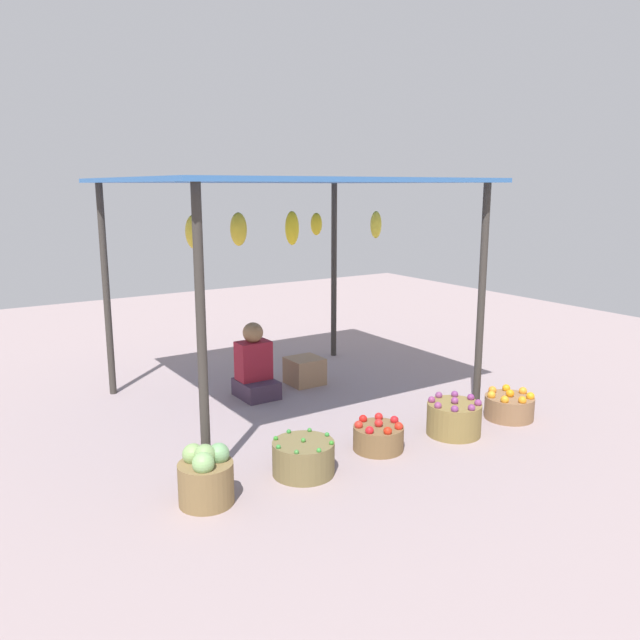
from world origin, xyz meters
TOP-DOWN VIEW (x-y plane):
  - ground_plane at (0.00, 0.00)m, footprint 14.00×14.00m
  - market_stall_structure at (-0.01, -0.00)m, footprint 3.11×2.75m
  - vendor_person at (-0.20, 0.33)m, footprint 0.36×0.44m
  - basket_cabbages at (-1.54, -1.52)m, footprint 0.38×0.38m
  - basket_green_chilies at (-0.74, -1.49)m, footprint 0.47×0.47m
  - basket_red_tomatoes at (0.02, -1.45)m, footprint 0.42×0.42m
  - basket_purple_onions at (0.78, -1.55)m, footprint 0.47×0.47m
  - basket_oranges at (1.50, -1.55)m, footprint 0.45×0.45m
  - wooden_crate_near_vendor at (0.46, 0.41)m, footprint 0.36×0.35m

SIDE VIEW (x-z plane):
  - ground_plane at x=0.00m, z-range 0.00..0.00m
  - basket_red_tomatoes at x=0.02m, z-range -0.02..0.24m
  - basket_oranges at x=1.50m, z-range -0.02..0.25m
  - basket_green_chilies at x=-0.74m, z-range -0.02..0.27m
  - basket_purple_onions at x=0.78m, z-range -0.02..0.32m
  - wooden_crate_near_vendor at x=0.46m, z-range 0.00..0.29m
  - basket_cabbages at x=-1.54m, z-range -0.02..0.41m
  - vendor_person at x=-0.20m, z-range -0.09..0.69m
  - market_stall_structure at x=-0.01m, z-range 0.94..3.15m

